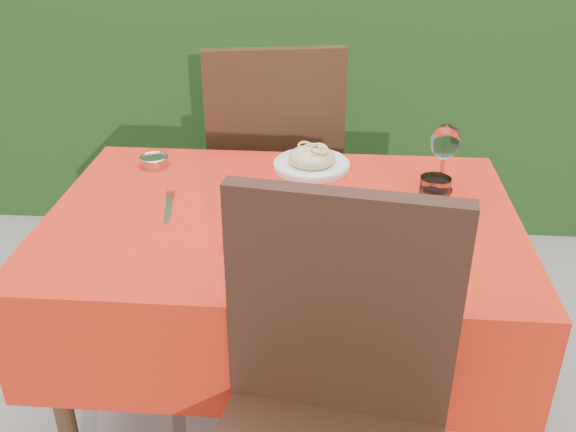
# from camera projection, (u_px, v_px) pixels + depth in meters

# --- Properties ---
(ground) EXTENTS (60.00, 60.00, 0.00)m
(ground) POSITION_uv_depth(u_px,v_px,m) (283.00, 417.00, 2.07)
(ground) COLOR slate
(ground) RESTS_ON ground
(hedge) EXTENTS (3.20, 0.55, 1.78)m
(hedge) POSITION_uv_depth(u_px,v_px,m) (311.00, 27.00, 3.00)
(hedge) COLOR black
(hedge) RESTS_ON ground
(dining_table) EXTENTS (1.26, 0.86, 0.75)m
(dining_table) POSITION_uv_depth(u_px,v_px,m) (282.00, 261.00, 1.79)
(dining_table) COLOR #402314
(dining_table) RESTS_ON ground
(chair_near) EXTENTS (0.53, 0.53, 1.04)m
(chair_near) POSITION_uv_depth(u_px,v_px,m) (329.00, 417.00, 1.28)
(chair_near) COLOR black
(chair_near) RESTS_ON ground
(chair_far) EXTENTS (0.56, 0.56, 1.06)m
(chair_far) POSITION_uv_depth(u_px,v_px,m) (273.00, 162.00, 2.39)
(chair_far) COLOR black
(chair_far) RESTS_ON ground
(pizza_plate) EXTENTS (0.31, 0.31, 0.05)m
(pizza_plate) POSITION_uv_depth(u_px,v_px,m) (282.00, 238.00, 1.56)
(pizza_plate) COLOR white
(pizza_plate) RESTS_ON dining_table
(pasta_plate) EXTENTS (0.24, 0.24, 0.07)m
(pasta_plate) POSITION_uv_depth(u_px,v_px,m) (312.00, 161.00, 1.98)
(pasta_plate) COLOR white
(pasta_plate) RESTS_ON dining_table
(water_glass) EXTENTS (0.08, 0.08, 0.11)m
(water_glass) POSITION_uv_depth(u_px,v_px,m) (434.00, 198.00, 1.70)
(water_glass) COLOR silver
(water_glass) RESTS_ON dining_table
(wine_glass) EXTENTS (0.08, 0.08, 0.20)m
(wine_glass) POSITION_uv_depth(u_px,v_px,m) (445.00, 145.00, 1.78)
(wine_glass) COLOR silver
(wine_glass) RESTS_ON dining_table
(fork) EXTENTS (0.06, 0.21, 0.01)m
(fork) POSITION_uv_depth(u_px,v_px,m) (168.00, 210.00, 1.73)
(fork) COLOR #B5B6BD
(fork) RESTS_ON dining_table
(steel_ramekin) EXTENTS (0.08, 0.08, 0.03)m
(steel_ramekin) POSITION_uv_depth(u_px,v_px,m) (154.00, 162.00, 1.99)
(steel_ramekin) COLOR #AEADB4
(steel_ramekin) RESTS_ON dining_table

